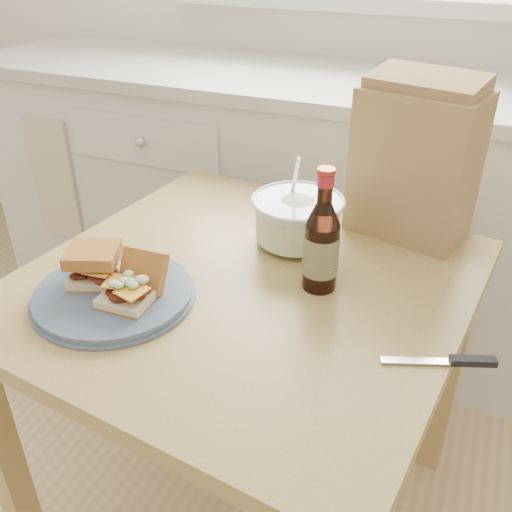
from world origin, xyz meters
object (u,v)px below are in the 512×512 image
at_px(coleslaw_bowl, 297,221).
at_px(paper_bag, 415,164).
at_px(plate, 114,294).
at_px(dining_table, 245,320).
at_px(beer_bottle, 321,245).

bearing_deg(coleslaw_bowl, paper_bag, 35.55).
relative_size(coleslaw_bowl, paper_bag, 0.63).
bearing_deg(plate, dining_table, 38.36).
relative_size(dining_table, plate, 3.18).
xyz_separation_m(plate, paper_bag, (0.48, 0.51, 0.16)).
bearing_deg(dining_table, coleslaw_bowl, 83.04).
distance_m(plate, paper_bag, 0.72).
height_order(dining_table, paper_bag, paper_bag).
height_order(plate, paper_bag, paper_bag).
bearing_deg(paper_bag, plate, -119.27).
distance_m(plate, coleslaw_bowl, 0.44).
xyz_separation_m(coleslaw_bowl, beer_bottle, (0.10, -0.16, 0.04)).
relative_size(plate, beer_bottle, 1.21).
xyz_separation_m(dining_table, paper_bag, (0.27, 0.35, 0.27)).
xyz_separation_m(plate, beer_bottle, (0.36, 0.20, 0.09)).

